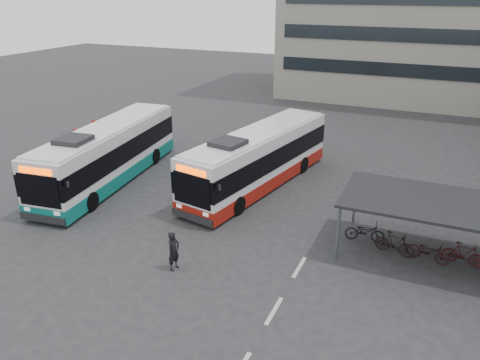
% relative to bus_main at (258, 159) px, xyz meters
% --- Properties ---
extents(ground, '(120.00, 120.00, 0.00)m').
position_rel_bus_main_xyz_m(ground, '(2.15, -7.16, -1.59)').
color(ground, '#28282B').
rests_on(ground, ground).
extents(bike_shelter, '(10.00, 4.00, 2.54)m').
position_rel_bus_main_xyz_m(bike_shelter, '(10.65, -4.16, -0.23)').
color(bike_shelter, '#595B60').
rests_on(bike_shelter, ground).
extents(road_markings, '(0.15, 7.60, 0.01)m').
position_rel_bus_main_xyz_m(road_markings, '(4.65, -10.16, -1.59)').
color(road_markings, beige).
rests_on(road_markings, ground).
extents(bus_main, '(4.61, 11.86, 3.43)m').
position_rel_bus_main_xyz_m(bus_main, '(0.00, 0.00, 0.00)').
color(bus_main, white).
rests_on(bus_main, ground).
extents(bus_teal, '(3.94, 12.04, 3.49)m').
position_rel_bus_main_xyz_m(bus_teal, '(-8.11, -2.79, 0.03)').
color(bus_teal, white).
rests_on(bus_teal, ground).
extents(pedestrian, '(0.47, 0.65, 1.65)m').
position_rel_bus_main_xyz_m(pedestrian, '(0.10, -9.28, -0.77)').
color(pedestrian, black).
rests_on(pedestrian, ground).
extents(sign_totem_mid, '(0.60, 0.22, 2.75)m').
position_rel_bus_main_xyz_m(sign_totem_mid, '(-10.38, -2.54, -0.17)').
color(sign_totem_mid, '#A30A0A').
rests_on(sign_totem_mid, ground).
extents(sign_totem_north, '(0.58, 0.19, 2.67)m').
position_rel_bus_main_xyz_m(sign_totem_north, '(-10.90, -0.33, -0.22)').
color(sign_totem_north, '#A30A0A').
rests_on(sign_totem_north, ground).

